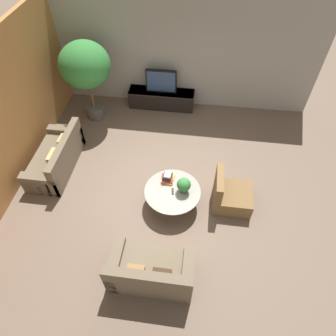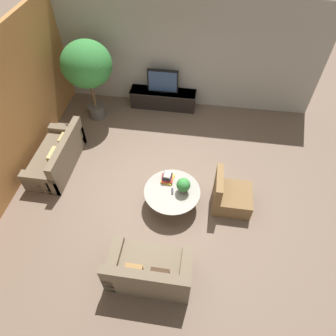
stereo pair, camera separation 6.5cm
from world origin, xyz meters
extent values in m
plane|color=brown|center=(0.00, 0.00, 0.00)|extent=(24.00, 24.00, 0.00)
cube|color=#A39E93|center=(0.00, 3.26, 1.50)|extent=(7.40, 0.12, 3.00)
cube|color=#B2753D|center=(-3.26, 0.20, 1.50)|extent=(0.12, 7.40, 3.00)
cube|color=black|center=(-0.40, 2.94, 0.26)|extent=(1.84, 0.48, 0.52)
cube|color=#2D2823|center=(-0.40, 2.94, 0.51)|extent=(1.88, 0.50, 0.02)
cube|color=black|center=(-0.40, 2.94, 0.85)|extent=(0.85, 0.08, 0.66)
cube|color=navy|center=(-0.40, 2.90, 0.85)|extent=(0.78, 0.00, 0.60)
cube|color=black|center=(-0.40, 2.94, 0.53)|extent=(0.25, 0.13, 0.02)
cylinder|color=#756656|center=(0.33, -0.45, 0.01)|extent=(0.65, 0.65, 0.02)
cylinder|color=#756656|center=(0.33, -0.45, 0.21)|extent=(0.10, 0.10, 0.43)
cylinder|color=gray|center=(0.33, -0.45, 0.44)|extent=(1.18, 1.18, 0.02)
cube|color=brown|center=(-2.57, 0.27, 0.21)|extent=(0.84, 1.77, 0.42)
cube|color=brown|center=(-2.23, 0.27, 0.63)|extent=(0.16, 1.77, 0.42)
cube|color=brown|center=(-2.57, 1.05, 0.27)|extent=(0.84, 0.20, 0.54)
cube|color=brown|center=(-2.57, -0.52, 0.27)|extent=(0.84, 0.20, 0.54)
cube|color=tan|center=(-2.39, 0.56, 0.56)|extent=(0.16, 0.31, 0.29)
cube|color=tan|center=(-2.39, -0.03, 0.59)|extent=(0.12, 0.38, 0.35)
cube|color=brown|center=(0.15, -2.09, 0.21)|extent=(1.48, 0.84, 0.42)
cube|color=brown|center=(0.15, -2.43, 0.63)|extent=(1.48, 0.16, 0.42)
cube|color=brown|center=(0.80, -2.09, 0.27)|extent=(0.20, 0.84, 0.54)
cube|color=brown|center=(-0.49, -2.09, 0.27)|extent=(0.20, 0.84, 0.54)
cube|color=#422D1E|center=(0.38, -2.27, 0.56)|extent=(0.31, 0.15, 0.29)
cube|color=olive|center=(-0.07, -2.27, 0.55)|extent=(0.29, 0.12, 0.27)
cube|color=brown|center=(1.60, -0.28, 0.20)|extent=(0.80, 0.76, 0.40)
cube|color=brown|center=(1.27, -0.28, 0.63)|extent=(0.14, 0.76, 0.46)
cylinder|color=#514C47|center=(-2.18, 2.23, 0.17)|extent=(0.46, 0.46, 0.34)
cylinder|color=brown|center=(-2.18, 2.23, 0.69)|extent=(0.08, 0.08, 0.69)
ellipsoid|color=#337F38|center=(-2.18, 2.23, 1.60)|extent=(1.26, 1.26, 1.14)
cylinder|color=#514C47|center=(0.55, -0.42, 0.49)|extent=(0.15, 0.15, 0.08)
sphere|color=#337F38|center=(0.55, -0.42, 0.65)|extent=(0.29, 0.29, 0.29)
cube|color=gold|center=(0.19, -0.16, 0.47)|extent=(0.28, 0.33, 0.04)
cube|color=#A32823|center=(0.18, -0.18, 0.50)|extent=(0.26, 0.28, 0.03)
cube|color=#2D4C84|center=(0.19, -0.16, 0.54)|extent=(0.18, 0.22, 0.03)
cube|color=#232326|center=(0.19, -0.17, 0.57)|extent=(0.20, 0.22, 0.04)
cube|color=beige|center=(0.19, -0.17, 0.61)|extent=(0.14, 0.17, 0.04)
cube|color=black|center=(0.33, -0.47, 0.46)|extent=(0.06, 0.16, 0.02)
camera|label=1|loc=(0.72, -4.18, 5.46)|focal=32.00mm
camera|label=2|loc=(0.79, -4.17, 5.46)|focal=32.00mm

